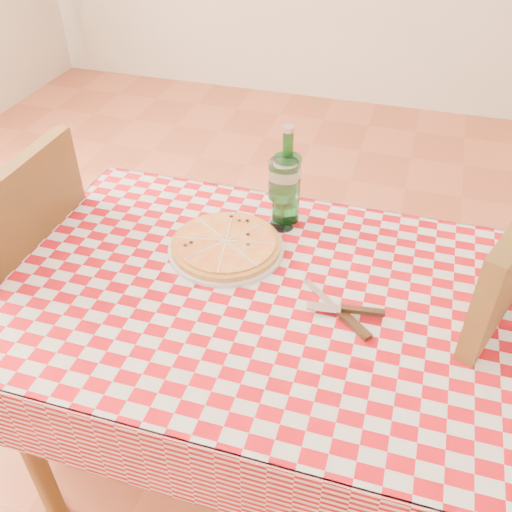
{
  "coord_description": "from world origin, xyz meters",
  "views": [
    {
      "loc": [
        0.3,
        -1.01,
        1.71
      ],
      "look_at": [
        -0.02,
        0.06,
        0.82
      ],
      "focal_mm": 40.0,
      "sensor_mm": 36.0,
      "label": 1
    }
  ],
  "objects": [
    {
      "name": "dining_table",
      "position": [
        0.0,
        0.0,
        0.66
      ],
      "size": [
        1.2,
        0.8,
        0.75
      ],
      "color": "brown",
      "rests_on": "ground"
    },
    {
      "name": "tablecloth",
      "position": [
        0.0,
        0.0,
        0.75
      ],
      "size": [
        1.3,
        0.9,
        0.01
      ],
      "primitive_type": "cube",
      "color": "#A50A13",
      "rests_on": "dining_table"
    },
    {
      "name": "chair_far",
      "position": [
        -0.76,
        0.03,
        0.57
      ],
      "size": [
        0.45,
        0.45,
        0.99
      ],
      "rotation": [
        0.0,
        0.0,
        3.14
      ],
      "color": "brown",
      "rests_on": "ground"
    },
    {
      "name": "pizza_plate",
      "position": [
        -0.13,
        0.13,
        0.78
      ],
      "size": [
        0.37,
        0.37,
        0.04
      ],
      "primitive_type": null,
      "rotation": [
        0.0,
        0.0,
        0.18
      ],
      "color": "#D28C46",
      "rests_on": "tablecloth"
    },
    {
      "name": "water_bottle",
      "position": [
        -0.01,
        0.33,
        0.9
      ],
      "size": [
        0.11,
        0.11,
        0.29
      ],
      "primitive_type": null,
      "rotation": [
        0.0,
        0.0,
        -0.38
      ],
      "color": "#1A6A26",
      "rests_on": "tablecloth"
    },
    {
      "name": "wine_glass",
      "position": [
        -0.01,
        0.29,
        0.86
      ],
      "size": [
        0.09,
        0.09,
        0.21
      ],
      "primitive_type": null,
      "rotation": [
        0.0,
        0.0,
        0.16
      ],
      "color": "white",
      "rests_on": "tablecloth"
    },
    {
      "name": "cutlery",
      "position": [
        0.21,
        -0.02,
        0.77
      ],
      "size": [
        0.3,
        0.27,
        0.03
      ],
      "primitive_type": null,
      "rotation": [
        0.0,
        0.0,
        -0.23
      ],
      "color": "silver",
      "rests_on": "tablecloth"
    }
  ]
}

